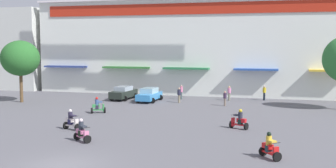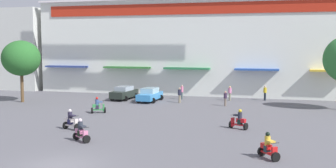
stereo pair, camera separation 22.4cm
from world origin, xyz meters
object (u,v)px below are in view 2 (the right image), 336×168
at_px(pedestrian_3, 225,98).
at_px(pedestrian_0, 180,94).
at_px(scooter_rider_5, 71,121).
at_px(scooter_rider_4, 239,121).
at_px(pedestrian_1, 265,92).
at_px(parked_car_0, 124,93).
at_px(pedestrian_2, 182,91).
at_px(plaza_tree_0, 21,58).
at_px(scooter_rider_1, 268,148).
at_px(pedestrian_4, 230,92).
at_px(scooter_rider_6, 81,132).
at_px(scooter_rider_0, 98,106).
at_px(parked_car_1, 150,95).

bearing_deg(pedestrian_3, pedestrian_0, 168.61).
distance_m(scooter_rider_5, pedestrian_3, 17.41).
bearing_deg(scooter_rider_4, pedestrian_1, 85.85).
xyz_separation_m(parked_car_0, scooter_rider_5, (2.36, -16.64, -0.13)).
distance_m(pedestrian_2, pedestrian_3, 6.57).
distance_m(plaza_tree_0, scooter_rider_4, 25.76).
distance_m(scooter_rider_1, pedestrian_3, 19.45).
xyz_separation_m(parked_car_0, pedestrian_4, (11.66, 2.17, 0.16)).
distance_m(scooter_rider_6, pedestrian_1, 25.53).
bearing_deg(pedestrian_0, scooter_rider_5, -105.42).
height_order(scooter_rider_1, pedestrian_3, pedestrian_3).
relative_size(scooter_rider_5, scooter_rider_6, 1.01).
xyz_separation_m(scooter_rider_6, pedestrian_4, (6.84, 22.00, 0.31)).
xyz_separation_m(scooter_rider_0, scooter_rider_6, (3.66, -10.45, -0.01)).
xyz_separation_m(parked_car_0, scooter_rider_4, (14.20, -13.14, -0.15)).
xyz_separation_m(parked_car_1, pedestrian_3, (8.40, -1.16, 0.11)).
bearing_deg(pedestrian_2, pedestrian_1, 10.18).
bearing_deg(pedestrian_3, scooter_rider_1, -75.48).
xyz_separation_m(scooter_rider_0, pedestrian_1, (14.25, 12.78, 0.32)).
distance_m(pedestrian_0, pedestrian_1, 9.73).
height_order(scooter_rider_0, pedestrian_1, pedestrian_1).
distance_m(plaza_tree_0, parked_car_0, 11.69).
relative_size(scooter_rider_0, scooter_rider_1, 1.01).
bearing_deg(scooter_rider_5, pedestrian_0, 74.58).
relative_size(scooter_rider_6, pedestrian_0, 0.92).
bearing_deg(plaza_tree_0, scooter_rider_6, -45.54).
height_order(plaza_tree_0, pedestrian_3, plaza_tree_0).
relative_size(plaza_tree_0, pedestrian_4, 4.09).
bearing_deg(parked_car_0, pedestrian_4, 10.54).
height_order(scooter_rider_6, pedestrian_0, pedestrian_0).
relative_size(pedestrian_0, pedestrian_3, 1.08).
bearing_deg(scooter_rider_1, scooter_rider_5, 163.75).
relative_size(pedestrian_0, pedestrian_1, 0.99).
bearing_deg(scooter_rider_0, pedestrian_1, 41.88).
bearing_deg(scooter_rider_6, pedestrian_3, 68.89).
height_order(scooter_rider_5, pedestrian_0, pedestrian_0).
distance_m(scooter_rider_5, pedestrian_2, 18.82).
relative_size(plaza_tree_0, parked_car_1, 1.52).
bearing_deg(scooter_rider_1, plaza_tree_0, 148.98).
relative_size(scooter_rider_0, pedestrian_3, 0.98).
distance_m(scooter_rider_4, scooter_rider_6, 11.53).
bearing_deg(pedestrian_4, pedestrian_0, -147.89).
bearing_deg(scooter_rider_5, scooter_rider_1, -16.25).
bearing_deg(pedestrian_4, pedestrian_3, -89.22).
xyz_separation_m(scooter_rider_1, scooter_rider_6, (-11.78, 0.95, 0.00)).
distance_m(scooter_rider_1, pedestrian_2, 24.79).
bearing_deg(pedestrian_2, pedestrian_4, 4.31).
height_order(scooter_rider_0, pedestrian_0, pedestrian_0).
xyz_separation_m(parked_car_0, scooter_rider_1, (16.59, -20.78, -0.16)).
bearing_deg(scooter_rider_6, pedestrian_4, 72.72).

